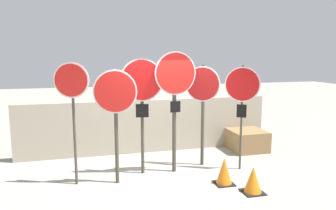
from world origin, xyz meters
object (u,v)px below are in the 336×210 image
object	(u,v)px
storage_crate	(247,140)
traffic_cone_1	(253,180)
stop_sign_4	(203,95)
stop_sign_5	(242,92)
traffic_cone_0	(224,171)
stop_sign_3	(175,88)
stop_sign_0	(72,92)
stop_sign_1	(115,103)
stop_sign_2	(142,91)

from	to	relation	value
storage_crate	traffic_cone_1	bearing A→B (deg)	-115.96
stop_sign_4	stop_sign_5	xyz separation A→B (m)	(0.74, -0.50, 0.11)
traffic_cone_0	traffic_cone_1	world-z (taller)	traffic_cone_0
stop_sign_3	traffic_cone_1	bearing A→B (deg)	-57.41
stop_sign_0	storage_crate	bearing A→B (deg)	32.39
storage_crate	stop_sign_5	bearing A→B (deg)	-123.68
stop_sign_3	stop_sign_4	world-z (taller)	stop_sign_3
stop_sign_0	stop_sign_5	xyz separation A→B (m)	(3.62, -0.04, -0.09)
stop_sign_1	stop_sign_3	distance (m)	1.39
stop_sign_1	storage_crate	bearing A→B (deg)	30.45
stop_sign_5	traffic_cone_0	distance (m)	1.82
stop_sign_1	stop_sign_2	size ratio (longest dim) A/B	0.92
stop_sign_3	traffic_cone_1	world-z (taller)	stop_sign_3
stop_sign_2	storage_crate	size ratio (longest dim) A/B	2.65
stop_sign_5	stop_sign_2	bearing A→B (deg)	-157.15
stop_sign_1	stop_sign_5	xyz separation A→B (m)	(2.81, 0.11, 0.13)
stop_sign_3	stop_sign_5	bearing A→B (deg)	-14.50
stop_sign_2	stop_sign_3	distance (m)	0.72
storage_crate	traffic_cone_0	bearing A→B (deg)	-128.15
stop_sign_3	stop_sign_4	xyz separation A→B (m)	(0.74, 0.27, -0.20)
traffic_cone_0	traffic_cone_1	xyz separation A→B (m)	(0.35, -0.53, -0.02)
stop_sign_2	stop_sign_3	world-z (taller)	stop_sign_3
traffic_cone_0	stop_sign_2	bearing A→B (deg)	146.75
stop_sign_0	stop_sign_2	bearing A→B (deg)	26.26
stop_sign_3	traffic_cone_1	size ratio (longest dim) A/B	5.25
stop_sign_0	stop_sign_5	bearing A→B (deg)	15.38
stop_sign_3	storage_crate	xyz separation A→B (m)	(2.39, 1.14, -1.62)
stop_sign_2	stop_sign_0	bearing A→B (deg)	-160.99
stop_sign_1	stop_sign_5	world-z (taller)	stop_sign_5
stop_sign_2	traffic_cone_0	xyz separation A→B (m)	(1.50, -0.98, -1.58)
traffic_cone_0	stop_sign_4	bearing A→B (deg)	92.08
stop_sign_5	traffic_cone_1	bearing A→B (deg)	-75.22
stop_sign_1	stop_sign_0	bearing A→B (deg)	178.45
stop_sign_5	stop_sign_0	bearing A→B (deg)	-150.06
stop_sign_4	traffic_cone_1	world-z (taller)	stop_sign_4
traffic_cone_0	storage_crate	world-z (taller)	same
stop_sign_3	traffic_cone_1	distance (m)	2.47
stop_sign_5	traffic_cone_0	xyz separation A→B (m)	(-0.70, -0.68, -1.53)
stop_sign_2	traffic_cone_1	size ratio (longest dim) A/B	4.96
stop_sign_2	traffic_cone_0	size ratio (longest dim) A/B	4.58
stop_sign_2	storage_crate	xyz separation A→B (m)	(3.11, 1.07, -1.57)
stop_sign_3	traffic_cone_0	bearing A→B (deg)	-55.06
stop_sign_2	stop_sign_4	world-z (taller)	stop_sign_2
storage_crate	stop_sign_3	bearing A→B (deg)	-154.59
stop_sign_1	stop_sign_3	world-z (taller)	stop_sign_3
traffic_cone_0	traffic_cone_1	bearing A→B (deg)	-56.34
stop_sign_0	traffic_cone_0	bearing A→B (deg)	2.13
stop_sign_3	traffic_cone_1	xyz separation A→B (m)	(1.14, -1.45, -1.65)
stop_sign_4	storage_crate	xyz separation A→B (m)	(1.66, 0.87, -1.42)
storage_crate	stop_sign_1	bearing A→B (deg)	-158.34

